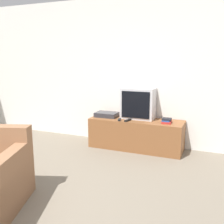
% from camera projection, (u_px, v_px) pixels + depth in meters
% --- Properties ---
extents(wall_back, '(9.00, 0.06, 2.60)m').
position_uv_depth(wall_back, '(103.00, 72.00, 4.90)').
color(wall_back, white).
rests_on(wall_back, ground_plane).
extents(tv_stand, '(1.60, 0.52, 0.52)m').
position_uv_depth(tv_stand, '(136.00, 134.00, 4.54)').
color(tv_stand, brown).
rests_on(tv_stand, ground_plane).
extents(television, '(0.57, 0.33, 0.53)m').
position_uv_depth(television, '(138.00, 103.00, 4.52)').
color(television, silver).
rests_on(television, tv_stand).
extents(book_stack, '(0.17, 0.23, 0.07)m').
position_uv_depth(book_stack, '(167.00, 121.00, 4.25)').
color(book_stack, '#B72D28').
rests_on(book_stack, tv_stand).
extents(remote_on_stand, '(0.08, 0.17, 0.02)m').
position_uv_depth(remote_on_stand, '(128.00, 120.00, 4.38)').
color(remote_on_stand, black).
rests_on(remote_on_stand, tv_stand).
extents(remote_secondary, '(0.09, 0.15, 0.02)m').
position_uv_depth(remote_secondary, '(119.00, 120.00, 4.43)').
color(remote_secondary, black).
rests_on(remote_secondary, tv_stand).
extents(set_top_box, '(0.39, 0.27, 0.08)m').
position_uv_depth(set_top_box, '(107.00, 115.00, 4.69)').
color(set_top_box, '#333338').
rests_on(set_top_box, tv_stand).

